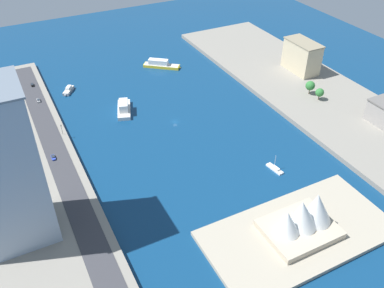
% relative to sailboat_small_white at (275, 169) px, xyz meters
% --- Properties ---
extents(ground_plane, '(440.00, 440.00, 0.00)m').
position_rel_sailboat_small_white_xyz_m(ground_plane, '(27.16, -65.71, -0.77)').
color(ground_plane, navy).
extents(quay_west, '(70.00, 240.00, 2.86)m').
position_rel_sailboat_small_white_xyz_m(quay_west, '(-70.61, -65.71, 0.66)').
color(quay_west, gray).
rests_on(quay_west, ground_plane).
extents(quay_east, '(70.00, 240.00, 2.86)m').
position_rel_sailboat_small_white_xyz_m(quay_east, '(124.93, -65.71, 0.66)').
color(quay_east, gray).
rests_on(quay_east, ground_plane).
extents(peninsula_point, '(84.17, 42.46, 2.00)m').
position_rel_sailboat_small_white_xyz_m(peninsula_point, '(17.43, 40.86, 0.23)').
color(peninsula_point, '#A89E89').
rests_on(peninsula_point, ground_plane).
extents(road_strip, '(11.70, 228.00, 0.15)m').
position_rel_sailboat_small_white_xyz_m(road_strip, '(99.50, -65.71, 2.16)').
color(road_strip, '#38383D').
rests_on(road_strip, quay_east).
extents(sailboat_small_white, '(4.37, 11.27, 9.15)m').
position_rel_sailboat_small_white_xyz_m(sailboat_small_white, '(0.00, 0.00, 0.00)').
color(sailboat_small_white, white).
rests_on(sailboat_small_white, ground_plane).
extents(yacht_sleek_gray, '(10.09, 12.97, 3.71)m').
position_rel_sailboat_small_white_xyz_m(yacht_sleek_gray, '(76.55, -132.95, 0.58)').
color(yacht_sleek_gray, '#999EA3').
rests_on(yacht_sleek_gray, ground_plane).
extents(ferry_yellow_fast, '(25.54, 22.00, 6.15)m').
position_rel_sailboat_small_white_xyz_m(ferry_yellow_fast, '(4.58, -139.89, 1.62)').
color(ferry_yellow_fast, yellow).
rests_on(ferry_yellow_fast, ground_plane).
extents(ferry_white_commuter, '(14.84, 24.42, 7.75)m').
position_rel_sailboat_small_white_xyz_m(ferry_white_commuter, '(51.09, -90.91, 2.06)').
color(ferry_white_commuter, silver).
rests_on(ferry_white_commuter, ground_plane).
extents(office_block_beige, '(14.72, 28.41, 22.30)m').
position_rel_sailboat_small_white_xyz_m(office_block_beige, '(-82.51, -82.57, 13.27)').
color(office_block_beige, '#C6B793').
rests_on(office_block_beige, quay_west).
extents(tower_tall_glass, '(29.80, 26.53, 69.72)m').
position_rel_sailboat_small_white_xyz_m(tower_tall_glass, '(124.54, -12.55, 36.98)').
color(tower_tall_glass, '#8C9EB2').
rests_on(tower_tall_glass, quay_east).
extents(suv_black, '(1.89, 4.71, 1.43)m').
position_rel_sailboat_small_white_xyz_m(suv_black, '(97.60, -147.72, 2.95)').
color(suv_black, black).
rests_on(suv_black, road_strip).
extents(hatchback_blue, '(1.83, 4.72, 1.42)m').
position_rel_sailboat_small_white_xyz_m(hatchback_blue, '(101.97, -58.69, 2.94)').
color(hatchback_blue, black).
rests_on(hatchback_blue, road_strip).
extents(van_white, '(1.85, 4.40, 1.63)m').
position_rel_sailboat_small_white_xyz_m(van_white, '(97.84, -123.69, 3.04)').
color(van_white, black).
rests_on(van_white, road_strip).
extents(traffic_light_waterfront, '(0.36, 0.36, 6.50)m').
position_rel_sailboat_small_white_xyz_m(traffic_light_waterfront, '(92.31, -79.08, 6.43)').
color(traffic_light_waterfront, black).
rests_on(traffic_light_waterfront, quay_east).
extents(opera_landmark, '(31.21, 24.57, 19.51)m').
position_rel_sailboat_small_white_xyz_m(opera_landmark, '(16.22, 40.86, 9.30)').
color(opera_landmark, '#BCAD93').
rests_on(opera_landmark, peninsula_point).
extents(park_tree_cluster, '(6.25, 14.89, 9.27)m').
position_rel_sailboat_small_white_xyz_m(park_tree_cluster, '(-65.73, -48.09, 7.90)').
color(park_tree_cluster, brown).
rests_on(park_tree_cluster, quay_west).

